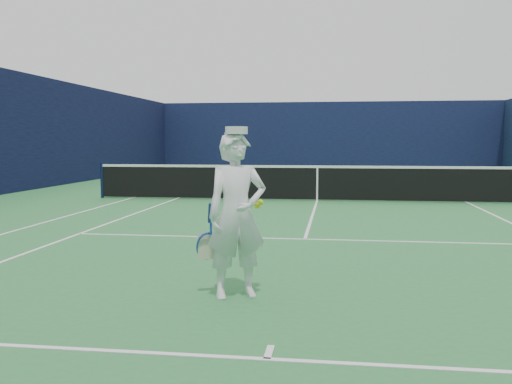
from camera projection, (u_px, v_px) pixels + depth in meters
The scene contains 5 objects.
ground at pixel (317, 201), 16.15m from camera, with size 80.00×80.00×0.00m, color #2C743A.
court_markings at pixel (317, 201), 16.15m from camera, with size 11.03×23.83×0.01m.
windscreen_fence at pixel (318, 130), 15.97m from camera, with size 20.12×36.12×4.00m.
tennis_net at pixel (317, 181), 16.10m from camera, with size 12.88×0.09×1.07m.
tennis_player at pixel (237, 215), 6.14m from camera, with size 0.88×0.66×1.85m.
Camera 1 is at (0.51, -16.15, 1.70)m, focal length 40.00 mm.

